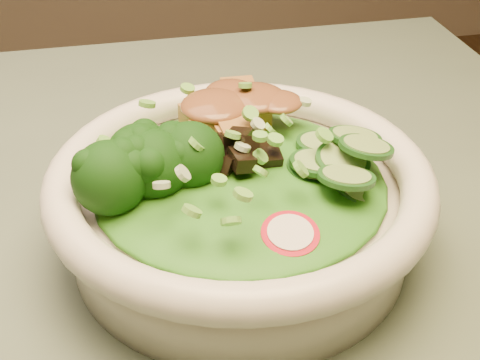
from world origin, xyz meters
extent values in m
cylinder|color=black|center=(0.55, 0.35, 0.36)|extent=(0.06, 0.06, 0.72)
cylinder|color=silver|center=(0.24, -0.02, 0.78)|extent=(0.25, 0.25, 0.05)
torus|color=silver|center=(0.24, -0.02, 0.81)|extent=(0.28, 0.28, 0.03)
ellipsoid|color=#206314|center=(0.24, -0.02, 0.81)|extent=(0.21, 0.21, 0.02)
ellipsoid|color=brown|center=(0.25, 0.04, 0.84)|extent=(0.07, 0.06, 0.02)
camera|label=1|loc=(0.16, -0.41, 1.08)|focal=50.00mm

